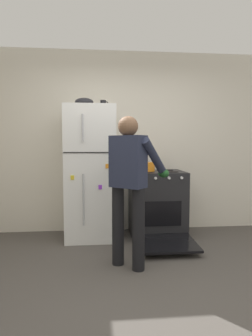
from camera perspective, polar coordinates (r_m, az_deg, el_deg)
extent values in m
plane|color=#4C4742|center=(2.74, 3.26, -23.66)|extent=(8.00, 8.00, 0.00)
cube|color=silver|center=(4.35, -0.55, 5.25)|extent=(6.00, 0.10, 2.70)
cube|color=white|center=(3.98, -7.12, -0.98)|extent=(0.68, 0.68, 1.83)
cube|color=black|center=(3.62, -7.33, 3.12)|extent=(0.67, 0.01, 0.01)
cylinder|color=#B7B7BC|center=(3.67, -8.58, -6.39)|extent=(0.02, 0.02, 0.66)
cylinder|color=#B7B7BC|center=(3.61, -8.75, 8.05)|extent=(0.02, 0.02, 0.34)
cube|color=purple|center=(3.65, -5.23, -3.87)|extent=(0.04, 0.01, 0.06)
cube|color=yellow|center=(3.65, -10.77, -1.91)|extent=(0.04, 0.01, 0.06)
cube|color=orange|center=(3.62, -3.81, 0.38)|extent=(0.04, 0.01, 0.06)
cube|color=black|center=(4.13, 6.25, -7.09)|extent=(0.76, 0.64, 0.93)
cube|color=black|center=(3.84, 7.23, -9.15)|extent=(0.53, 0.01, 0.34)
cylinder|color=black|center=(3.89, 4.10, -0.82)|extent=(0.17, 0.17, 0.01)
cylinder|color=black|center=(3.96, 9.31, -0.77)|extent=(0.17, 0.17, 0.01)
cylinder|color=black|center=(4.17, 3.45, -0.45)|extent=(0.17, 0.17, 0.01)
cylinder|color=black|center=(4.24, 8.33, -0.41)|extent=(0.17, 0.17, 0.01)
cylinder|color=silver|center=(3.69, 3.40, -2.08)|extent=(0.04, 0.03, 0.04)
cylinder|color=silver|center=(3.72, 5.99, -2.05)|extent=(0.04, 0.03, 0.04)
cylinder|color=silver|center=(3.76, 8.68, -2.00)|extent=(0.04, 0.03, 0.04)
cylinder|color=silver|center=(3.81, 11.16, -1.96)|extent=(0.04, 0.03, 0.04)
cube|color=black|center=(3.65, 8.23, -14.77)|extent=(0.72, 0.60, 0.06)
cylinder|color=black|center=(3.13, -1.61, -11.53)|extent=(0.13, 0.13, 0.86)
cylinder|color=black|center=(2.99, 2.54, -12.29)|extent=(0.13, 0.13, 0.86)
cube|color=#23283D|center=(2.94, 0.42, 1.30)|extent=(0.41, 0.38, 0.54)
sphere|color=brown|center=(2.94, 0.42, 8.42)|extent=(0.21, 0.21, 0.21)
sphere|color=#2B2B2B|center=(2.94, 0.42, 7.70)|extent=(0.15, 0.15, 0.15)
cylinder|color=#23283D|center=(3.22, -0.46, 2.26)|extent=(0.38, 0.43, 0.43)
cylinder|color=#23283D|center=(3.02, 5.83, 2.08)|extent=(0.38, 0.43, 0.43)
ellipsoid|color=#1E5123|center=(3.41, 1.55, -0.68)|extent=(0.12, 0.18, 0.10)
ellipsoid|color=#1E5123|center=(3.22, 7.58, -1.04)|extent=(0.12, 0.18, 0.10)
cylinder|color=orange|center=(3.98, 4.20, 0.26)|extent=(0.23, 0.23, 0.13)
cube|color=black|center=(3.95, 2.24, 0.89)|extent=(0.05, 0.03, 0.02)
cube|color=black|center=(4.00, 6.15, 0.91)|extent=(0.05, 0.03, 0.02)
cylinder|color=black|center=(4.05, -4.63, 12.80)|extent=(0.08, 0.08, 0.10)
torus|color=black|center=(4.05, -3.99, 12.87)|extent=(0.06, 0.01, 0.06)
ellipsoid|color=black|center=(4.01, -8.43, 12.99)|extent=(0.25, 0.25, 0.11)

